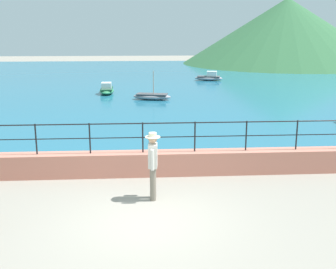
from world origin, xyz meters
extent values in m
plane|color=gray|center=(0.00, 0.00, 0.00)|extent=(120.00, 120.00, 0.00)
cube|color=tan|center=(0.00, 3.20, 0.35)|extent=(20.00, 0.56, 0.70)
cylinder|color=black|center=(-3.07, 3.20, 1.15)|extent=(0.04, 0.04, 0.90)
cylinder|color=black|center=(-1.53, 3.20, 1.15)|extent=(0.04, 0.04, 0.90)
cylinder|color=black|center=(0.00, 3.20, 1.15)|extent=(0.04, 0.04, 0.90)
cylinder|color=black|center=(1.53, 3.20, 1.15)|extent=(0.04, 0.04, 0.90)
cylinder|color=black|center=(3.07, 3.20, 1.15)|extent=(0.04, 0.04, 0.90)
cylinder|color=black|center=(4.60, 3.20, 1.15)|extent=(0.04, 0.04, 0.90)
cylinder|color=black|center=(0.00, 3.20, 1.57)|extent=(18.40, 0.04, 0.04)
cylinder|color=black|center=(0.00, 3.20, 1.15)|extent=(18.40, 0.03, 0.03)
cube|color=#236B89|center=(0.00, 25.84, 0.03)|extent=(64.00, 44.32, 0.06)
cone|color=#33663D|center=(17.60, 42.50, 3.90)|extent=(25.00, 25.00, 7.80)
cylinder|color=slate|center=(0.24, 1.43, 0.43)|extent=(0.15, 0.15, 0.86)
cylinder|color=slate|center=(0.23, 1.25, 0.43)|extent=(0.15, 0.15, 0.86)
cube|color=beige|center=(0.24, 1.34, 1.16)|extent=(0.25, 0.38, 0.60)
cylinder|color=beige|center=(0.25, 1.57, 1.12)|extent=(0.09, 0.09, 0.52)
cylinder|color=beige|center=(0.22, 1.10, 1.12)|extent=(0.09, 0.09, 0.52)
sphere|color=tan|center=(0.24, 1.34, 1.59)|extent=(0.22, 0.22, 0.22)
cylinder|color=beige|center=(0.24, 1.34, 1.64)|extent=(0.38, 0.38, 0.02)
cylinder|color=beige|center=(0.24, 1.34, 1.70)|extent=(0.20, 0.20, 0.10)
ellipsoid|color=gray|center=(5.62, 25.94, 0.24)|extent=(2.44, 1.38, 0.36)
cube|color=#4D4D51|center=(5.62, 25.94, 0.39)|extent=(1.96, 1.15, 0.06)
cube|color=silver|center=(5.86, 25.88, 0.62)|extent=(0.92, 0.79, 0.40)
ellipsoid|color=#338C59|center=(-2.26, 19.19, 0.24)|extent=(0.96, 2.32, 0.36)
cube|color=#1C4D31|center=(-2.26, 19.19, 0.39)|extent=(0.81, 1.86, 0.06)
cube|color=silver|center=(-2.25, 18.94, 0.62)|extent=(0.65, 0.82, 0.40)
ellipsoid|color=gray|center=(0.65, 16.55, 0.24)|extent=(2.45, 1.41, 0.36)
cube|color=#4D4D51|center=(0.65, 16.55, 0.39)|extent=(1.97, 1.17, 0.06)
cylinder|color=#B2A899|center=(0.75, 16.52, 1.11)|extent=(0.06, 0.06, 1.37)
camera|label=1|loc=(-0.05, -8.75, 4.24)|focal=45.14mm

